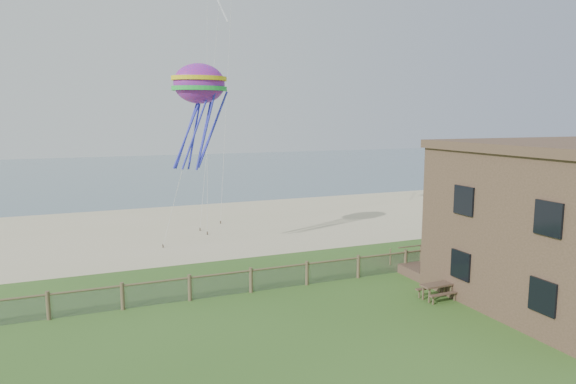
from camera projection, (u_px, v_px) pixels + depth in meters
The scene contains 7 objects.
ground at pixel (368, 329), 20.75m from camera, with size 160.00×160.00×0.00m, color #345A1F.
sand_beach at pixel (224, 225), 40.88m from camera, with size 72.00×20.00×0.02m, color #C6BB8F.
ocean at pixel (150, 171), 81.16m from camera, with size 160.00×68.00×0.02m, color slate.
chainlink_fence at pixel (307, 274), 26.16m from camera, with size 36.20×0.20×1.25m, color brown, non-canonical shape.
motel_deck at pixel (515, 259), 30.17m from camera, with size 15.00×2.00×0.50m, color brown.
picnic_table at pixel (437, 292), 24.10m from camera, with size 1.61×1.22×0.68m, color brown, non-canonical shape.
octopus_kite at pixel (200, 114), 30.38m from camera, with size 3.30×2.33×6.79m, color #F12667, non-canonical shape.
Camera 1 is at (-10.49, -17.01, 8.51)m, focal length 32.00 mm.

